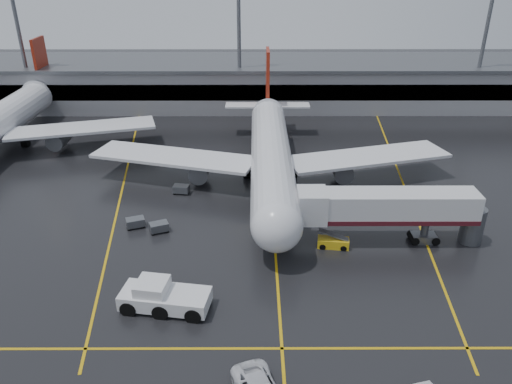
{
  "coord_description": "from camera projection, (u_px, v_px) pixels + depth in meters",
  "views": [
    {
      "loc": [
        -2.12,
        -51.7,
        28.24
      ],
      "look_at": [
        -2.0,
        -2.0,
        4.0
      ],
      "focal_mm": 34.81,
      "sensor_mm": 36.0,
      "label": 1
    }
  ],
  "objects": [
    {
      "name": "ground",
      "position": [
        273.0,
        215.0,
        58.86
      ],
      "size": [
        220.0,
        220.0,
        0.0
      ],
      "primitive_type": "plane",
      "color": "black",
      "rests_on": "ground"
    },
    {
      "name": "apron_line_centre",
      "position": [
        273.0,
        215.0,
        58.85
      ],
      "size": [
        0.25,
        90.0,
        0.02
      ],
      "primitive_type": "cube",
      "color": "gold",
      "rests_on": "ground"
    },
    {
      "name": "apron_line_stop",
      "position": [
        282.0,
        348.0,
        39.08
      ],
      "size": [
        60.0,
        0.25,
        0.02
      ],
      "primitive_type": "cube",
      "color": "gold",
      "rests_on": "ground"
    },
    {
      "name": "apron_line_left",
      "position": [
        124.0,
        180.0,
        67.8
      ],
      "size": [
        9.99,
        69.35,
        0.02
      ],
      "primitive_type": "cube",
      "rotation": [
        0.0,
        0.0,
        0.14
      ],
      "color": "gold",
      "rests_on": "ground"
    },
    {
      "name": "apron_line_right",
      "position": [
        402.0,
        180.0,
        67.88
      ],
      "size": [
        7.57,
        69.64,
        0.02
      ],
      "primitive_type": "cube",
      "rotation": [
        0.0,
        0.0,
        -0.1
      ],
      "color": "gold",
      "rests_on": "ground"
    },
    {
      "name": "terminal",
      "position": [
        265.0,
        82.0,
        100.04
      ],
      "size": [
        122.0,
        19.0,
        8.6
      ],
      "color": "gray",
      "rests_on": "ground"
    },
    {
      "name": "light_mast_left",
      "position": [
        19.0,
        35.0,
        90.16
      ],
      "size": [
        3.0,
        1.2,
        25.45
      ],
      "color": "#595B60",
      "rests_on": "ground"
    },
    {
      "name": "light_mast_mid",
      "position": [
        239.0,
        35.0,
        90.25
      ],
      "size": [
        3.0,
        1.2,
        25.45
      ],
      "color": "#595B60",
      "rests_on": "ground"
    },
    {
      "name": "light_mast_right",
      "position": [
        486.0,
        34.0,
        90.35
      ],
      "size": [
        3.0,
        1.2,
        25.45
      ],
      "color": "#595B60",
      "rests_on": "ground"
    },
    {
      "name": "main_airliner",
      "position": [
        271.0,
        152.0,
        65.73
      ],
      "size": [
        48.8,
        45.6,
        14.1
      ],
      "color": "silver",
      "rests_on": "ground"
    },
    {
      "name": "jet_bridge",
      "position": [
        389.0,
        209.0,
        51.77
      ],
      "size": [
        19.9,
        3.4,
        6.05
      ],
      "color": "silver",
      "rests_on": "ground"
    },
    {
      "name": "pushback_tractor",
      "position": [
        163.0,
        297.0,
        43.12
      ],
      "size": [
        8.12,
        4.41,
        2.76
      ],
      "color": "silver",
      "rests_on": "ground"
    },
    {
      "name": "belt_loader",
      "position": [
        333.0,
        243.0,
        52.3
      ],
      "size": [
        3.42,
        1.92,
        2.07
      ],
      "color": "yellow",
      "rests_on": "ground"
    },
    {
      "name": "baggage_cart_a",
      "position": [
        159.0,
        227.0,
        55.07
      ],
      "size": [
        2.35,
        1.97,
        1.12
      ],
      "color": "#595B60",
      "rests_on": "ground"
    },
    {
      "name": "baggage_cart_b",
      "position": [
        135.0,
        222.0,
        55.98
      ],
      "size": [
        2.33,
        1.92,
        1.12
      ],
      "color": "#595B60",
      "rests_on": "ground"
    },
    {
      "name": "baggage_cart_c",
      "position": [
        181.0,
        189.0,
        63.83
      ],
      "size": [
        2.15,
        1.55,
        1.12
      ],
      "color": "#595B60",
      "rests_on": "ground"
    }
  ]
}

